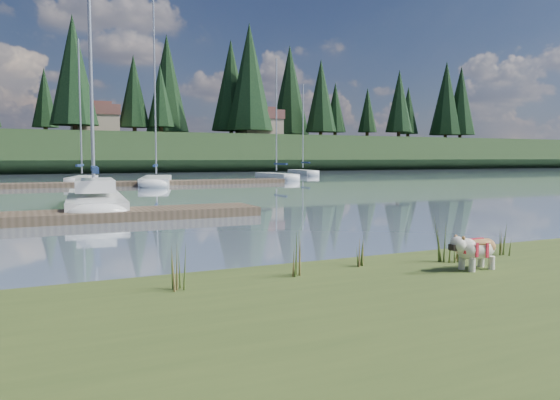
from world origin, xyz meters
TOP-DOWN VIEW (x-y plane):
  - ground at (0.00, 30.00)m, footprint 200.00×200.00m
  - bank at (0.00, -6.00)m, footprint 60.00×9.00m
  - ridge at (0.00, 73.00)m, footprint 200.00×20.00m
  - bulldog at (2.64, -3.09)m, footprint 0.85×0.38m
  - sailboat_main at (-0.77, 13.58)m, footprint 2.78×9.78m
  - dock_far at (2.00, 30.00)m, footprint 26.00×2.20m
  - sailboat_bg_2 at (0.83, 34.32)m, footprint 3.15×7.17m
  - sailboat_bg_3 at (5.72, 31.50)m, footprint 4.40×9.82m
  - sailboat_bg_4 at (17.17, 35.72)m, footprint 1.48×7.24m
  - sailboat_bg_5 at (25.28, 45.96)m, footprint 2.24×7.21m
  - weed_0 at (0.10, -2.36)m, footprint 0.17×0.14m
  - weed_1 at (1.24, -2.17)m, footprint 0.17×0.14m
  - weed_2 at (2.60, -2.45)m, footprint 0.17×0.14m
  - weed_3 at (-1.59, -2.40)m, footprint 0.17×0.14m
  - weed_4 at (2.80, -2.53)m, footprint 0.17×0.14m
  - weed_5 at (3.95, -2.44)m, footprint 0.17×0.14m
  - mud_lip at (0.00, -1.60)m, footprint 60.00×0.50m
  - conifer_4 at (3.00, 66.00)m, footprint 6.16×6.16m
  - conifer_5 at (15.00, 70.00)m, footprint 3.96×3.96m
  - conifer_6 at (28.00, 68.00)m, footprint 7.04×7.04m
  - conifer_7 at (42.00, 71.00)m, footprint 5.28×5.28m
  - conifer_8 at (55.00, 67.00)m, footprint 4.62×4.62m
  - conifer_9 at (68.00, 70.00)m, footprint 5.94×5.94m
  - house_1 at (6.00, 71.00)m, footprint 6.30×5.30m
  - house_2 at (30.00, 69.00)m, footprint 6.30×5.30m

SIDE VIEW (x-z plane):
  - ground at x=0.00m, z-range 0.00..0.00m
  - mud_lip at x=0.00m, z-range 0.00..0.14m
  - dock_far at x=2.00m, z-range 0.00..0.30m
  - bank at x=0.00m, z-range 0.00..0.35m
  - sailboat_bg_3 at x=5.72m, z-range -6.68..7.32m
  - sailboat_bg_5 at x=25.28m, z-range -4.80..5.44m
  - sailboat_bg_4 at x=17.17m, z-range -5.05..5.70m
  - sailboat_bg_2 at x=0.83m, z-range -5.01..5.68m
  - sailboat_main at x=-0.77m, z-range -6.48..7.32m
  - weed_4 at x=2.80m, z-range 0.32..0.71m
  - weed_1 at x=1.24m, z-range 0.31..0.81m
  - weed_5 at x=3.95m, z-range 0.30..0.88m
  - weed_3 at x=-1.59m, z-range 0.30..0.91m
  - weed_0 at x=0.10m, z-range 0.30..0.95m
  - weed_2 at x=2.60m, z-range 0.29..1.02m
  - bulldog at x=2.64m, z-range 0.41..0.92m
  - ridge at x=0.00m, z-range 0.00..5.00m
  - house_1 at x=6.00m, z-range 4.99..9.64m
  - house_2 at x=30.00m, z-range 4.99..9.64m
  - conifer_5 at x=15.00m, z-range 5.65..16.00m
  - conifer_8 at x=55.00m, z-range 5.62..17.40m
  - conifer_7 at x=42.00m, z-range 5.59..18.79m
  - conifer_9 at x=68.00m, z-range 5.55..20.18m
  - conifer_4 at x=3.00m, z-range 5.54..20.64m
  - conifer_6 at x=28.00m, z-range 5.49..22.49m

